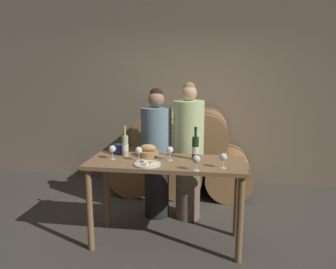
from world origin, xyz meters
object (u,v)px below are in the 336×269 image
wine_glass_far_left (112,149)px  wine_glass_center (170,150)px  tasting_table (166,174)px  person_left (157,154)px  wine_bottle_white (125,145)px  wine_glass_far_right (223,157)px  wine_glass_right (196,160)px  wine_glass_left (139,151)px  person_right (188,152)px  bread_basket (148,151)px  blue_crock (118,149)px  cheese_plate (148,164)px  wine_bottle_red (195,148)px

wine_glass_far_left → wine_glass_center: same height
tasting_table → person_left: bearing=109.0°
wine_bottle_white → wine_glass_far_left: (-0.09, -0.14, -0.01)m
wine_glass_far_right → wine_glass_center: bearing=160.6°
wine_glass_right → wine_glass_far_right: 0.27m
wine_glass_right → wine_glass_left: bearing=157.5°
person_left → person_right: 0.39m
bread_basket → blue_crock: bearing=173.2°
person_right → wine_glass_left: size_ratio=11.51×
wine_bottle_white → wine_glass_center: wine_bottle_white is taller
person_left → wine_glass_center: (0.25, -0.61, 0.20)m
person_left → bread_basket: bearing=-90.6°
person_left → cheese_plate: person_left is taller
bread_basket → wine_glass_far_left: bearing=-151.5°
tasting_table → cheese_plate: size_ratio=6.14×
blue_crock → wine_glass_center: (0.61, -0.19, 0.05)m
wine_glass_left → wine_bottle_red: bearing=12.9°
wine_glass_right → tasting_table: bearing=139.5°
wine_bottle_red → bread_basket: bearing=172.2°
wine_bottle_white → wine_glass_far_left: size_ratio=2.23×
bread_basket → person_left: bearing=89.4°
wine_glass_left → wine_glass_center: (0.31, 0.06, 0.00)m
tasting_table → person_right: 0.67m
wine_bottle_red → wine_glass_center: (-0.25, -0.07, -0.02)m
wine_glass_center → wine_glass_far_right: same height
person_left → tasting_table: bearing=-71.0°
cheese_plate → wine_glass_center: (0.19, 0.19, 0.09)m
wine_bottle_red → cheese_plate: wine_bottle_red is taller
tasting_table → wine_bottle_red: wine_bottle_red is taller
tasting_table → wine_glass_far_left: (-0.56, -0.01, 0.24)m
cheese_plate → wine_glass_center: size_ratio=1.79×
person_right → wine_bottle_white: person_right is taller
wine_glass_far_left → wine_glass_far_right: (1.13, -0.15, 0.00)m
wine_bottle_white → person_left: bearing=64.0°
wine_bottle_white → bread_basket: size_ratio=1.41×
person_left → wine_glass_center: person_left is taller
person_right → wine_glass_far_left: (-0.73, -0.65, 0.16)m
wine_glass_left → wine_glass_far_right: same height
wine_glass_left → person_right: bearing=56.1°
tasting_table → bread_basket: bread_basket is taller
person_right → wine_glass_right: size_ratio=11.51×
wine_glass_far_left → wine_glass_right: bearing=-16.8°
wine_bottle_white → wine_glass_left: 0.25m
person_right → cheese_plate: bearing=-112.3°
person_right → wine_glass_right: 0.94m
wine_glass_center → wine_glass_right: 0.42m
wine_glass_center → cheese_plate: bearing=-135.2°
blue_crock → wine_glass_center: bearing=-16.9°
wine_glass_left → cheese_plate: bearing=-48.3°
bread_basket → person_right: bearing=49.8°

